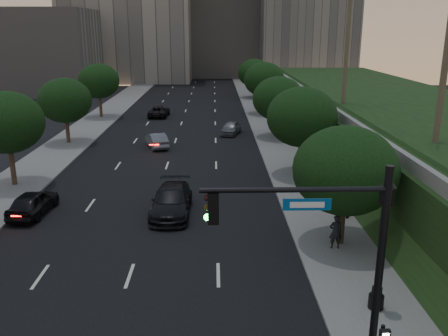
{
  "coord_description": "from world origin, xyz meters",
  "views": [
    {
      "loc": [
        3.85,
        -14.19,
        10.7
      ],
      "look_at": [
        4.37,
        9.98,
        3.6
      ],
      "focal_mm": 38.0,
      "sensor_mm": 36.0,
      "label": 1
    }
  ],
  "objects_px": {
    "sedan_far_right": "(231,128)",
    "sedan_far_left": "(159,111)",
    "pedestrian_a": "(336,232)",
    "sedan_near_left": "(33,203)",
    "street_lamp": "(381,250)",
    "pedestrian_b": "(343,204)",
    "sedan_mid_left": "(157,140)",
    "traffic_signal_mast": "(343,272)",
    "pedestrian_c": "(319,192)",
    "sedan_near_right": "(172,201)"
  },
  "relations": [
    {
      "from": "sedan_far_right",
      "to": "sedan_far_left",
      "type": "bearing_deg",
      "value": 145.76
    },
    {
      "from": "sedan_far_right",
      "to": "sedan_mid_left",
      "type": "bearing_deg",
      "value": -125.53
    },
    {
      "from": "sedan_near_right",
      "to": "pedestrian_c",
      "type": "bearing_deg",
      "value": 7.73
    },
    {
      "from": "street_lamp",
      "to": "pedestrian_b",
      "type": "relative_size",
      "value": 3.51
    },
    {
      "from": "sedan_near_right",
      "to": "pedestrian_c",
      "type": "xyz_separation_m",
      "value": [
        9.08,
        1.05,
        0.13
      ]
    },
    {
      "from": "sedan_near_right",
      "to": "pedestrian_b",
      "type": "xyz_separation_m",
      "value": [
        10.08,
        -1.03,
        0.14
      ]
    },
    {
      "from": "sedan_mid_left",
      "to": "pedestrian_b",
      "type": "xyz_separation_m",
      "value": [
        12.89,
        -17.85,
        0.26
      ]
    },
    {
      "from": "pedestrian_a",
      "to": "pedestrian_c",
      "type": "height_order",
      "value": "pedestrian_a"
    },
    {
      "from": "traffic_signal_mast",
      "to": "sedan_near_right",
      "type": "bearing_deg",
      "value": 114.76
    },
    {
      "from": "street_lamp",
      "to": "sedan_far_left",
      "type": "height_order",
      "value": "street_lamp"
    },
    {
      "from": "sedan_far_right",
      "to": "sedan_near_left",
      "type": "bearing_deg",
      "value": -103.09
    },
    {
      "from": "sedan_near_left",
      "to": "pedestrian_b",
      "type": "relative_size",
      "value": 2.74
    },
    {
      "from": "sedan_far_left",
      "to": "sedan_near_right",
      "type": "height_order",
      "value": "sedan_near_right"
    },
    {
      "from": "sedan_far_left",
      "to": "pedestrian_c",
      "type": "distance_m",
      "value": 34.8
    },
    {
      "from": "pedestrian_a",
      "to": "sedan_far_right",
      "type": "bearing_deg",
      "value": -82.31
    },
    {
      "from": "traffic_signal_mast",
      "to": "pedestrian_b",
      "type": "xyz_separation_m",
      "value": [
        3.63,
        12.95,
        -2.72
      ]
    },
    {
      "from": "sedan_near_right",
      "to": "pedestrian_b",
      "type": "distance_m",
      "value": 10.13
    },
    {
      "from": "street_lamp",
      "to": "sedan_far_right",
      "type": "relative_size",
      "value": 1.38
    },
    {
      "from": "sedan_mid_left",
      "to": "pedestrian_c",
      "type": "relative_size",
      "value": 2.67
    },
    {
      "from": "sedan_near_left",
      "to": "sedan_mid_left",
      "type": "xyz_separation_m",
      "value": [
        5.46,
        16.75,
        -0.05
      ]
    },
    {
      "from": "traffic_signal_mast",
      "to": "sedan_near_left",
      "type": "relative_size",
      "value": 1.6
    },
    {
      "from": "sedan_far_right",
      "to": "pedestrian_c",
      "type": "height_order",
      "value": "pedestrian_c"
    },
    {
      "from": "traffic_signal_mast",
      "to": "pedestrian_a",
      "type": "height_order",
      "value": "traffic_signal_mast"
    },
    {
      "from": "pedestrian_c",
      "to": "sedan_near_left",
      "type": "bearing_deg",
      "value": -2.92
    },
    {
      "from": "sedan_near_right",
      "to": "pedestrian_c",
      "type": "distance_m",
      "value": 9.14
    },
    {
      "from": "sedan_far_right",
      "to": "pedestrian_a",
      "type": "xyz_separation_m",
      "value": [
        4.21,
        -27.62,
        0.34
      ]
    },
    {
      "from": "traffic_signal_mast",
      "to": "sedan_near_left",
      "type": "bearing_deg",
      "value": 136.34
    },
    {
      "from": "sedan_near_left",
      "to": "sedan_near_right",
      "type": "xyz_separation_m",
      "value": [
        8.28,
        -0.07,
        0.06
      ]
    },
    {
      "from": "sedan_mid_left",
      "to": "sedan_near_right",
      "type": "bearing_deg",
      "value": 81.02
    },
    {
      "from": "traffic_signal_mast",
      "to": "pedestrian_c",
      "type": "distance_m",
      "value": 15.51
    },
    {
      "from": "sedan_near_left",
      "to": "sedan_far_left",
      "type": "relative_size",
      "value": 0.89
    },
    {
      "from": "traffic_signal_mast",
      "to": "pedestrian_c",
      "type": "bearing_deg",
      "value": 80.09
    },
    {
      "from": "sedan_near_right",
      "to": "pedestrian_c",
      "type": "relative_size",
      "value": 3.54
    },
    {
      "from": "street_lamp",
      "to": "sedan_near_left",
      "type": "xyz_separation_m",
      "value": [
        -17.17,
        10.56,
        -1.89
      ]
    },
    {
      "from": "sedan_near_left",
      "to": "sedan_far_left",
      "type": "xyz_separation_m",
      "value": [
        3.87,
        33.07,
        -0.06
      ]
    },
    {
      "from": "street_lamp",
      "to": "pedestrian_b",
      "type": "bearing_deg",
      "value": 82.87
    },
    {
      "from": "pedestrian_a",
      "to": "sedan_near_left",
      "type": "bearing_deg",
      "value": -18.22
    },
    {
      "from": "pedestrian_b",
      "to": "pedestrian_c",
      "type": "distance_m",
      "value": 2.31
    },
    {
      "from": "pedestrian_c",
      "to": "sedan_far_right",
      "type": "bearing_deg",
      "value": -83.77
    },
    {
      "from": "sedan_far_left",
      "to": "sedan_mid_left",
      "type": "bearing_deg",
      "value": 98.32
    },
    {
      "from": "traffic_signal_mast",
      "to": "sedan_far_left",
      "type": "height_order",
      "value": "traffic_signal_mast"
    },
    {
      "from": "pedestrian_a",
      "to": "pedestrian_b",
      "type": "bearing_deg",
      "value": -110.84
    },
    {
      "from": "traffic_signal_mast",
      "to": "pedestrian_c",
      "type": "height_order",
      "value": "traffic_signal_mast"
    },
    {
      "from": "pedestrian_b",
      "to": "street_lamp",
      "type": "bearing_deg",
      "value": 104.95
    },
    {
      "from": "sedan_far_right",
      "to": "pedestrian_b",
      "type": "xyz_separation_m",
      "value": [
        5.71,
        -23.49,
        0.26
      ]
    },
    {
      "from": "sedan_near_right",
      "to": "pedestrian_a",
      "type": "height_order",
      "value": "pedestrian_a"
    },
    {
      "from": "sedan_far_left",
      "to": "pedestrian_c",
      "type": "height_order",
      "value": "pedestrian_c"
    },
    {
      "from": "sedan_mid_left",
      "to": "pedestrian_b",
      "type": "bearing_deg",
      "value": 107.36
    },
    {
      "from": "street_lamp",
      "to": "sedan_mid_left",
      "type": "bearing_deg",
      "value": 113.21
    },
    {
      "from": "sedan_mid_left",
      "to": "sedan_near_right",
      "type": "height_order",
      "value": "sedan_near_right"
    }
  ]
}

